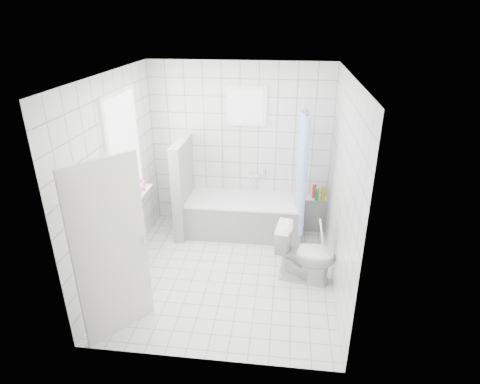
# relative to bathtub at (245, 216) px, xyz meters

# --- Properties ---
(ground) EXTENTS (3.00, 3.00, 0.00)m
(ground) POSITION_rel_bathtub_xyz_m (-0.12, -1.12, -0.29)
(ground) COLOR white
(ground) RESTS_ON ground
(ceiling) EXTENTS (3.00, 3.00, 0.00)m
(ceiling) POSITION_rel_bathtub_xyz_m (-0.12, -1.12, 2.31)
(ceiling) COLOR white
(ceiling) RESTS_ON ground
(wall_back) EXTENTS (2.80, 0.02, 2.60)m
(wall_back) POSITION_rel_bathtub_xyz_m (-0.12, 0.38, 1.01)
(wall_back) COLOR white
(wall_back) RESTS_ON ground
(wall_front) EXTENTS (2.80, 0.02, 2.60)m
(wall_front) POSITION_rel_bathtub_xyz_m (-0.12, -2.62, 1.01)
(wall_front) COLOR white
(wall_front) RESTS_ON ground
(wall_left) EXTENTS (0.02, 3.00, 2.60)m
(wall_left) POSITION_rel_bathtub_xyz_m (-1.52, -1.12, 1.01)
(wall_left) COLOR white
(wall_left) RESTS_ON ground
(wall_right) EXTENTS (0.02, 3.00, 2.60)m
(wall_right) POSITION_rel_bathtub_xyz_m (1.28, -1.12, 1.01)
(wall_right) COLOR white
(wall_right) RESTS_ON ground
(window_left) EXTENTS (0.01, 0.90, 1.40)m
(window_left) POSITION_rel_bathtub_xyz_m (-1.48, -0.82, 1.31)
(window_left) COLOR white
(window_left) RESTS_ON wall_left
(window_back) EXTENTS (0.50, 0.01, 0.50)m
(window_back) POSITION_rel_bathtub_xyz_m (-0.02, 0.33, 1.66)
(window_back) COLOR white
(window_back) RESTS_ON wall_back
(window_sill) EXTENTS (0.18, 1.02, 0.08)m
(window_sill) POSITION_rel_bathtub_xyz_m (-1.43, -0.82, 0.57)
(window_sill) COLOR white
(window_sill) RESTS_ON wall_left
(door) EXTENTS (0.53, 0.65, 2.00)m
(door) POSITION_rel_bathtub_xyz_m (-1.12, -2.29, 0.71)
(door) COLOR silver
(door) RESTS_ON ground
(bathtub) EXTENTS (1.78, 0.77, 0.58)m
(bathtub) POSITION_rel_bathtub_xyz_m (0.00, 0.00, 0.00)
(bathtub) COLOR white
(bathtub) RESTS_ON ground
(partition_wall) EXTENTS (0.15, 0.85, 1.50)m
(partition_wall) POSITION_rel_bathtub_xyz_m (-0.95, -0.05, 0.46)
(partition_wall) COLOR white
(partition_wall) RESTS_ON ground
(tiled_ledge) EXTENTS (0.40, 0.24, 0.55)m
(tiled_ledge) POSITION_rel_bathtub_xyz_m (1.14, 0.25, -0.02)
(tiled_ledge) COLOR white
(tiled_ledge) RESTS_ON ground
(toilet) EXTENTS (0.82, 0.54, 0.78)m
(toilet) POSITION_rel_bathtub_xyz_m (0.91, -1.14, 0.10)
(toilet) COLOR white
(toilet) RESTS_ON ground
(curtain_rod) EXTENTS (0.02, 0.80, 0.02)m
(curtain_rod) POSITION_rel_bathtub_xyz_m (0.83, -0.02, 1.71)
(curtain_rod) COLOR silver
(curtain_rod) RESTS_ON wall_back
(shower_curtain) EXTENTS (0.14, 0.48, 1.78)m
(shower_curtain) POSITION_rel_bathtub_xyz_m (0.83, -0.16, 0.81)
(shower_curtain) COLOR #506FEC
(shower_curtain) RESTS_ON curtain_rod
(tub_faucet) EXTENTS (0.18, 0.06, 0.06)m
(tub_faucet) POSITION_rel_bathtub_xyz_m (0.10, 0.33, 0.56)
(tub_faucet) COLOR silver
(tub_faucet) RESTS_ON wall_back
(sill_bottles) EXTENTS (0.19, 0.79, 0.30)m
(sill_bottles) POSITION_rel_bathtub_xyz_m (-1.42, -0.91, 0.73)
(sill_bottles) COLOR #B25985
(sill_bottles) RESTS_ON window_sill
(ledge_bottles) EXTENTS (0.19, 0.16, 0.23)m
(ledge_bottles) POSITION_rel_bathtub_xyz_m (1.12, 0.20, 0.37)
(ledge_bottles) COLOR red
(ledge_bottles) RESTS_ON tiled_ledge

